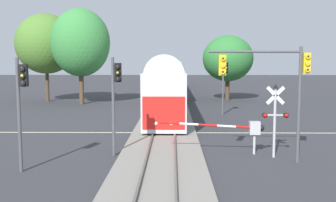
# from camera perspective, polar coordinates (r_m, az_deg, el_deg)

# --- Properties ---
(ground_plane) EXTENTS (220.00, 220.00, 0.00)m
(ground_plane) POSITION_cam_1_polar(r_m,az_deg,el_deg) (27.59, -0.53, -4.65)
(ground_plane) COLOR #333338
(road_centre_stripe) EXTENTS (44.00, 0.20, 0.01)m
(road_centre_stripe) POSITION_cam_1_polar(r_m,az_deg,el_deg) (27.59, -0.53, -4.64)
(road_centre_stripe) COLOR beige
(road_centre_stripe) RESTS_ON ground
(railway_track) EXTENTS (4.40, 80.00, 0.32)m
(railway_track) POSITION_cam_1_polar(r_m,az_deg,el_deg) (27.58, -0.53, -4.46)
(railway_track) COLOR gray
(railway_track) RESTS_ON ground
(commuter_train) EXTENTS (3.04, 65.73, 5.16)m
(commuter_train) POSITION_cam_1_polar(r_m,az_deg,el_deg) (55.95, 0.13, 3.54)
(commuter_train) COLOR silver
(commuter_train) RESTS_ON railway_track
(crossing_gate_near) EXTENTS (5.68, 0.40, 1.81)m
(crossing_gate_near) POSITION_cam_1_polar(r_m,az_deg,el_deg) (21.50, 10.95, -3.94)
(crossing_gate_near) COLOR #B7B7BC
(crossing_gate_near) RESTS_ON ground
(crossing_signal_mast) EXTENTS (1.36, 0.44, 3.86)m
(crossing_signal_mast) POSITION_cam_1_polar(r_m,az_deg,el_deg) (21.00, 15.38, -1.71)
(crossing_signal_mast) COLOR #B2B2B7
(crossing_signal_mast) RESTS_ON ground
(traffic_signal_far_side) EXTENTS (0.53, 0.38, 5.21)m
(traffic_signal_far_side) POSITION_cam_1_polar(r_m,az_deg,el_deg) (36.55, 8.27, 3.41)
(traffic_signal_far_side) COLOR #4C4C51
(traffic_signal_far_side) RESTS_ON ground
(traffic_signal_near_right) EXTENTS (4.93, 0.38, 5.75)m
(traffic_signal_near_right) POSITION_cam_1_polar(r_m,az_deg,el_deg) (19.74, 15.25, 3.63)
(traffic_signal_near_right) COLOR #4C4C51
(traffic_signal_near_right) RESTS_ON ground
(traffic_signal_near_left) EXTENTS (0.53, 0.38, 5.21)m
(traffic_signal_near_left) POSITION_cam_1_polar(r_m,az_deg,el_deg) (18.69, -20.67, 0.71)
(traffic_signal_near_left) COLOR #4C4C51
(traffic_signal_near_left) RESTS_ON ground
(traffic_signal_median) EXTENTS (0.53, 0.38, 5.25)m
(traffic_signal_median) POSITION_cam_1_polar(r_m,az_deg,el_deg) (20.67, -7.67, 1.57)
(traffic_signal_median) COLOR #4C4C51
(traffic_signal_median) RESTS_ON ground
(pine_left_background) EXTENTS (7.40, 7.40, 10.77)m
(pine_left_background) POSITION_cam_1_polar(r_m,az_deg,el_deg) (50.54, -17.38, 7.97)
(pine_left_background) COLOR #4C3828
(pine_left_background) RESTS_ON ground
(elm_centre_background) EXTENTS (6.40, 6.40, 8.24)m
(elm_centre_background) POSITION_cam_1_polar(r_m,az_deg,el_deg) (50.36, 8.74, 6.16)
(elm_centre_background) COLOR #4C3828
(elm_centre_background) RESTS_ON ground
(oak_behind_train) EXTENTS (6.78, 6.78, 11.02)m
(oak_behind_train) POSITION_cam_1_polar(r_m,az_deg,el_deg) (46.41, -12.68, 8.31)
(oak_behind_train) COLOR #4C3828
(oak_behind_train) RESTS_ON ground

